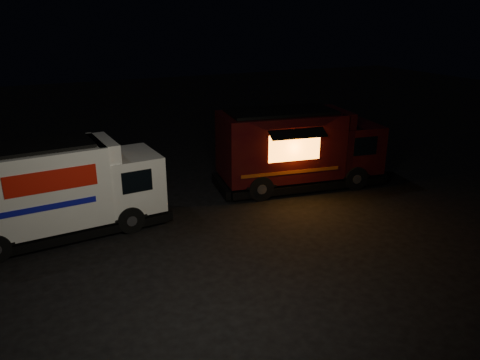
% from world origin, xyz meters
% --- Properties ---
extents(ground, '(80.00, 80.00, 0.00)m').
position_xyz_m(ground, '(0.00, 0.00, 0.00)').
color(ground, black).
rests_on(ground, ground).
extents(white_truck, '(7.00, 2.88, 3.10)m').
position_xyz_m(white_truck, '(-4.53, 3.11, 1.55)').
color(white_truck, white).
rests_on(white_truck, ground).
extents(red_truck, '(7.28, 3.55, 3.25)m').
position_xyz_m(red_truck, '(4.91, 3.76, 1.62)').
color(red_truck, '#380D0A').
rests_on(red_truck, ground).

